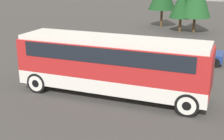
{
  "coord_description": "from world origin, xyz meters",
  "views": [
    {
      "loc": [
        5.74,
        -14.65,
        6.41
      ],
      "look_at": [
        0.0,
        0.0,
        1.42
      ],
      "focal_mm": 50.0,
      "sensor_mm": 36.0,
      "label": 1
    }
  ],
  "objects_px": {
    "parked_car_mid": "(74,52)",
    "parked_car_far": "(192,53)",
    "tour_bus": "(114,61)",
    "parked_car_near": "(96,43)"
  },
  "relations": [
    {
      "from": "parked_car_mid",
      "to": "parked_car_far",
      "type": "relative_size",
      "value": 0.95
    },
    {
      "from": "parked_car_mid",
      "to": "parked_car_far",
      "type": "distance_m",
      "value": 8.73
    },
    {
      "from": "parked_car_mid",
      "to": "parked_car_far",
      "type": "bearing_deg",
      "value": 18.84
    },
    {
      "from": "tour_bus",
      "to": "parked_car_near",
      "type": "height_order",
      "value": "tour_bus"
    },
    {
      "from": "parked_car_near",
      "to": "tour_bus",
      "type": "bearing_deg",
      "value": -60.03
    },
    {
      "from": "parked_car_far",
      "to": "parked_car_mid",
      "type": "bearing_deg",
      "value": -161.16
    },
    {
      "from": "tour_bus",
      "to": "parked_car_far",
      "type": "distance_m",
      "value": 8.85
    },
    {
      "from": "tour_bus",
      "to": "parked_car_far",
      "type": "height_order",
      "value": "tour_bus"
    },
    {
      "from": "parked_car_near",
      "to": "parked_car_far",
      "type": "height_order",
      "value": "parked_car_near"
    },
    {
      "from": "tour_bus",
      "to": "parked_car_near",
      "type": "distance_m",
      "value": 9.81
    }
  ]
}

